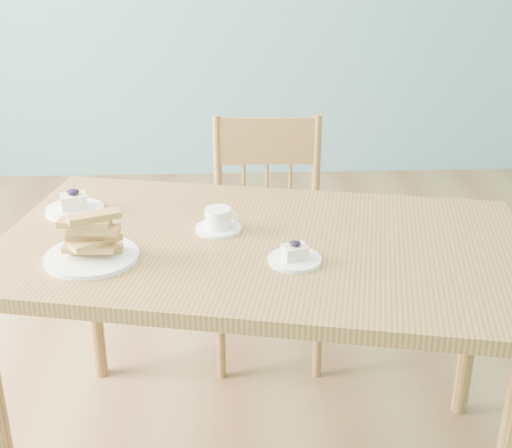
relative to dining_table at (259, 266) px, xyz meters
name	(u,v)px	position (x,y,z in m)	size (l,w,h in m)	color
room	(152,19)	(-0.28, 0.21, 0.65)	(5.01, 5.01, 2.71)	olive
dining_table	(259,266)	(0.00, 0.00, 0.00)	(1.58, 1.10, 0.77)	#A06F3C
dining_chair	(268,240)	(0.07, 0.65, -0.23)	(0.43, 0.41, 0.92)	#A06F3C
cheesecake_plate_near	(295,256)	(0.09, -0.13, 0.09)	(0.14, 0.14, 0.06)	white
cheesecake_plate_far	(74,206)	(-0.55, 0.23, 0.10)	(0.17, 0.17, 0.07)	white
coffee_cup	(218,221)	(-0.11, 0.08, 0.11)	(0.13, 0.13, 0.07)	white
biscotti_plate	(91,244)	(-0.45, -0.09, 0.12)	(0.25, 0.25, 0.13)	white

